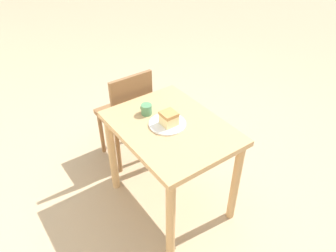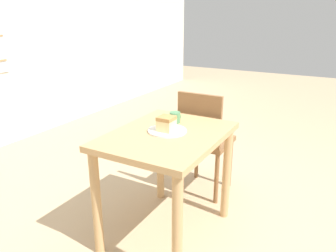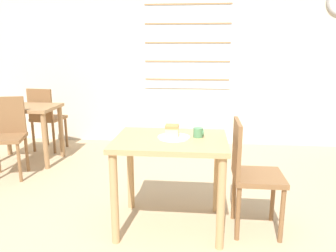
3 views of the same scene
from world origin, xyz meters
name	(u,v)px [view 2 (image 2 of 3)]	position (x,y,z in m)	size (l,w,h in m)	color
ground_plane	(245,247)	(0.00, 0.00, 0.00)	(14.00, 14.00, 0.00)	tan
dining_table_near	(167,152)	(-0.11, 0.53, 0.62)	(0.88, 0.67, 0.75)	tan
chair_near_window	(204,139)	(0.51, 0.54, 0.50)	(0.38, 0.38, 0.90)	brown
plate	(167,131)	(-0.09, 0.55, 0.76)	(0.25, 0.25, 0.01)	white
cake_slice	(166,124)	(-0.10, 0.54, 0.81)	(0.10, 0.10, 0.09)	beige
coffee_mug	(175,117)	(0.10, 0.59, 0.79)	(0.08, 0.08, 0.08)	#4C8456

